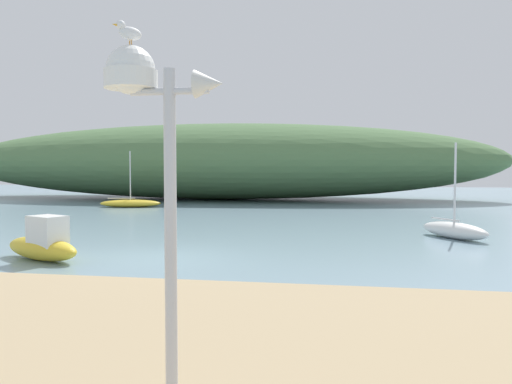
{
  "coord_description": "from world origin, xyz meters",
  "views": [
    {
      "loc": [
        4.93,
        -13.6,
        2.58
      ],
      "look_at": [
        1.39,
        7.59,
        1.58
      ],
      "focal_mm": 34.44,
      "sensor_mm": 36.0,
      "label": 1
    }
  ],
  "objects_px": {
    "seagull_on_radar": "(129,32)",
    "sailboat_far_left": "(131,203)",
    "sailboat_by_sandbar": "(454,230)",
    "motorboat_far_right": "(43,244)",
    "mast_structure": "(147,111)"
  },
  "relations": [
    {
      "from": "seagull_on_radar",
      "to": "sailboat_far_left",
      "type": "distance_m",
      "value": 29.54
    },
    {
      "from": "sailboat_by_sandbar",
      "to": "motorboat_far_right",
      "type": "bearing_deg",
      "value": -152.53
    },
    {
      "from": "motorboat_far_right",
      "to": "sailboat_by_sandbar",
      "type": "xyz_separation_m",
      "value": [
        12.49,
        6.5,
        -0.14
      ]
    },
    {
      "from": "seagull_on_radar",
      "to": "sailboat_by_sandbar",
      "type": "relative_size",
      "value": 0.07
    },
    {
      "from": "seagull_on_radar",
      "to": "motorboat_far_right",
      "type": "bearing_deg",
      "value": 127.57
    },
    {
      "from": "motorboat_far_right",
      "to": "sailboat_far_left",
      "type": "height_order",
      "value": "sailboat_far_left"
    },
    {
      "from": "sailboat_far_left",
      "to": "sailboat_by_sandbar",
      "type": "xyz_separation_m",
      "value": [
        18.16,
        -12.22,
        0.05
      ]
    },
    {
      "from": "sailboat_far_left",
      "to": "sailboat_by_sandbar",
      "type": "distance_m",
      "value": 21.89
    },
    {
      "from": "seagull_on_radar",
      "to": "sailboat_far_left",
      "type": "xyz_separation_m",
      "value": [
        -11.88,
        26.8,
        -3.63
      ]
    },
    {
      "from": "seagull_on_radar",
      "to": "motorboat_far_right",
      "type": "xyz_separation_m",
      "value": [
        -6.22,
        8.08,
        -3.44
      ]
    },
    {
      "from": "mast_structure",
      "to": "seagull_on_radar",
      "type": "xyz_separation_m",
      "value": [
        -0.17,
        -0.01,
        0.76
      ]
    },
    {
      "from": "mast_structure",
      "to": "sailboat_far_left",
      "type": "bearing_deg",
      "value": 114.22
    },
    {
      "from": "seagull_on_radar",
      "to": "mast_structure",
      "type": "bearing_deg",
      "value": 3.88
    },
    {
      "from": "mast_structure",
      "to": "motorboat_far_right",
      "type": "distance_m",
      "value": 10.64
    },
    {
      "from": "mast_structure",
      "to": "motorboat_far_right",
      "type": "relative_size",
      "value": 1.16
    }
  ]
}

